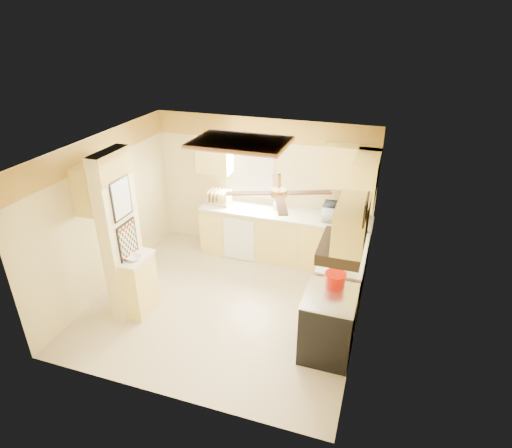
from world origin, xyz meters
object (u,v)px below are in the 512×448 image
(microwave, at_px, (338,213))
(bowl, at_px, (133,258))
(stove, at_px, (328,324))
(kettle, at_px, (342,264))
(dutch_oven, at_px, (335,279))

(microwave, xyz_separation_m, bowl, (-2.59, -2.17, -0.12))
(stove, relative_size, microwave, 1.77)
(kettle, bearing_deg, bowl, -167.62)
(bowl, bearing_deg, kettle, 12.38)
(stove, bearing_deg, bowl, -178.81)
(stove, distance_m, bowl, 2.86)
(dutch_oven, relative_size, kettle, 1.16)
(dutch_oven, bearing_deg, kettle, 83.67)
(bowl, distance_m, kettle, 2.94)
(microwave, height_order, bowl, microwave)
(stove, relative_size, dutch_oven, 3.29)
(microwave, distance_m, dutch_oven, 1.90)
(bowl, distance_m, dutch_oven, 2.84)
(bowl, bearing_deg, microwave, 40.06)
(stove, height_order, microwave, microwave)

